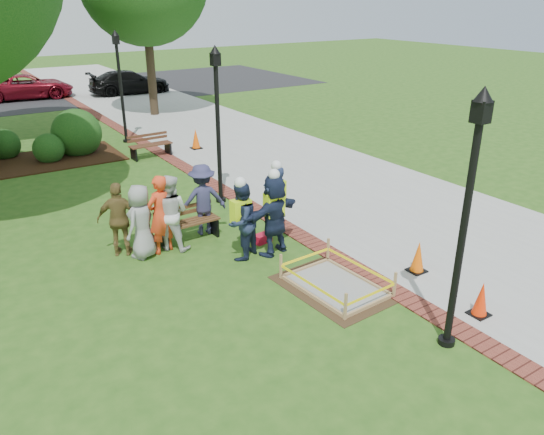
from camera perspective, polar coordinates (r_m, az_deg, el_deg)
ground at (r=10.68m, az=1.29°, el=-7.61°), size 100.00×100.00×0.00m
sidewalk at (r=21.05m, az=-2.90°, el=7.84°), size 6.00×60.00×0.02m
brick_edging at (r=19.67m, az=-11.13°, el=6.39°), size 0.50×60.00×0.03m
mulch_bed at (r=20.43m, az=-25.76°, el=5.16°), size 7.00×3.00×0.05m
parking_lot at (r=35.39m, az=-24.84°, el=11.89°), size 36.00×12.00×0.01m
wet_concrete_pad at (r=10.66m, az=6.88°, el=-6.40°), size 1.83×2.39×0.55m
bench_near at (r=12.73m, az=-8.98°, el=-1.37°), size 1.53×0.56×0.82m
bench_far at (r=19.77m, az=-12.88°, el=7.07°), size 1.55×0.58×0.83m
cone_front at (r=10.38m, az=21.57°, el=-8.23°), size 0.35×0.35×0.69m
cone_back at (r=11.53m, az=15.43°, el=-4.17°), size 0.36×0.36×0.71m
cone_far at (r=20.56m, az=-8.20°, el=8.33°), size 0.39×0.39×0.78m
toolbox at (r=12.54m, az=-1.02°, el=-2.24°), size 0.46×0.31×0.21m
lamp_near at (r=8.47m, az=20.23°, el=1.16°), size 0.28×0.28×4.26m
lamp_mid at (r=14.46m, az=-5.88°, el=10.96°), size 0.28×0.28×4.26m
lamp_far at (r=21.78m, az=-16.04°, el=14.15°), size 0.28×0.28×4.26m
shrub_c at (r=20.42m, az=-22.71°, el=5.60°), size 1.07×1.07×1.07m
shrub_d at (r=21.09m, az=-20.00°, el=6.49°), size 1.78×1.78×1.78m
shrub_e at (r=21.56m, az=-26.65°, el=5.78°), size 1.13×1.13×1.13m
casual_person_a at (r=11.93m, az=-13.87°, el=-0.44°), size 0.64×0.59×1.67m
casual_person_b at (r=12.02m, az=-11.92°, el=0.29°), size 0.67×0.53×1.82m
casual_person_c at (r=12.15m, az=-10.91°, el=0.49°), size 0.65×0.66×1.77m
casual_person_d at (r=12.13m, az=-16.04°, el=-0.23°), size 0.64×0.57×1.70m
casual_person_e at (r=12.86m, az=-7.47°, el=1.93°), size 0.62×0.47×1.75m
hivis_worker_a at (r=11.68m, az=0.21°, el=0.52°), size 0.66×0.51×1.99m
hivis_worker_b at (r=12.72m, az=0.45°, el=2.11°), size 0.61×0.48×1.85m
hivis_worker_c at (r=11.50m, az=-3.35°, el=-0.14°), size 0.66×0.58×1.89m
parked_car_c at (r=33.98m, az=-24.63°, el=11.54°), size 2.47×4.72×1.47m
parked_car_d at (r=33.81m, az=-14.97°, el=12.75°), size 2.26×4.66×1.48m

